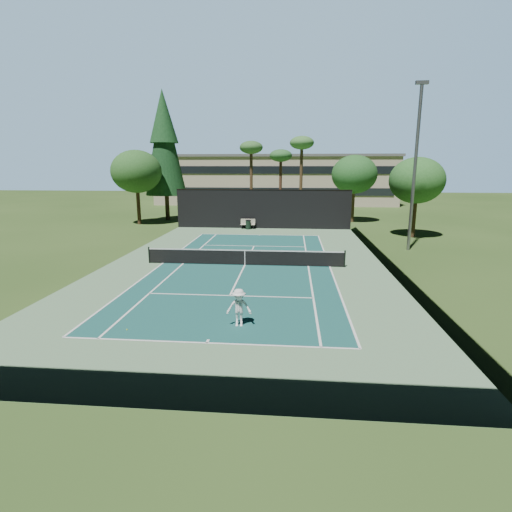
{
  "coord_description": "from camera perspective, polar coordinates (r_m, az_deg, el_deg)",
  "views": [
    {
      "loc": [
        2.98,
        -25.11,
        6.26
      ],
      "look_at": [
        1.0,
        -3.0,
        1.3
      ],
      "focal_mm": 28.0,
      "sensor_mm": 36.0,
      "label": 1
    }
  ],
  "objects": [
    {
      "name": "ground",
      "position": [
        26.05,
        -1.6,
        -1.31
      ],
      "size": [
        160.0,
        160.0,
        0.0
      ],
      "primitive_type": "plane",
      "color": "#2E4B1C",
      "rests_on": "ground"
    },
    {
      "name": "tennis_ball_a",
      "position": [
        16.68,
        -17.95,
        -9.98
      ],
      "size": [
        0.06,
        0.06,
        0.06
      ],
      "primitive_type": "sphere",
      "color": "#C8EB35",
      "rests_on": "ground"
    },
    {
      "name": "light_pole",
      "position": [
        32.39,
        21.79,
        12.07
      ],
      "size": [
        0.9,
        0.25,
        12.22
      ],
      "color": "gray",
      "rests_on": "ground"
    },
    {
      "name": "fence",
      "position": [
        25.71,
        -1.61,
        3.07
      ],
      "size": [
        18.04,
        32.05,
        4.03
      ],
      "color": "black",
      "rests_on": "ground"
    },
    {
      "name": "park_bench",
      "position": [
        41.41,
        -1.17,
        4.66
      ],
      "size": [
        1.5,
        0.45,
        1.02
      ],
      "color": "beige",
      "rests_on": "ground"
    },
    {
      "name": "decid_tree_c",
      "position": [
        46.34,
        -16.72,
        11.46
      ],
      "size": [
        5.44,
        5.44,
        8.09
      ],
      "color": "#47301E",
      "rests_on": "ground"
    },
    {
      "name": "palm_a",
      "position": [
        49.4,
        -0.69,
        14.84
      ],
      "size": [
        2.8,
        2.8,
        9.32
      ],
      "color": "#4B3420",
      "rests_on": "ground"
    },
    {
      "name": "trash_bin",
      "position": [
        41.08,
        -1.12,
        4.5
      ],
      "size": [
        0.56,
        0.56,
        0.95
      ],
      "color": "black",
      "rests_on": "ground"
    },
    {
      "name": "decid_tree_b",
      "position": [
        38.73,
        21.99,
        9.95
      ],
      "size": [
        4.8,
        4.8,
        7.14
      ],
      "color": "#4B3620",
      "rests_on": "ground"
    },
    {
      "name": "apron_slab",
      "position": [
        26.05,
        -1.6,
        -1.3
      ],
      "size": [
        18.0,
        32.0,
        0.01
      ],
      "primitive_type": "cube",
      "color": "#608A61",
      "rests_on": "ground"
    },
    {
      "name": "tennis_ball_d",
      "position": [
        29.88,
        -13.53,
        0.22
      ],
      "size": [
        0.07,
        0.07,
        0.07
      ],
      "primitive_type": "sphere",
      "color": "#B8CE2E",
      "rests_on": "ground"
    },
    {
      "name": "court_lines",
      "position": [
        26.05,
        -1.6,
        -1.27
      ],
      "size": [
        11.07,
        23.87,
        0.01
      ],
      "color": "white",
      "rests_on": "ground"
    },
    {
      "name": "palm_b",
      "position": [
        51.15,
        3.56,
        13.81
      ],
      "size": [
        2.8,
        2.8,
        8.42
      ],
      "color": "#492C1F",
      "rests_on": "ground"
    },
    {
      "name": "tennis_ball_b",
      "position": [
        27.83,
        -5.77,
        -0.4
      ],
      "size": [
        0.06,
        0.06,
        0.06
      ],
      "primitive_type": "sphere",
      "color": "#D1EF36",
      "rests_on": "ground"
    },
    {
      "name": "campus_building",
      "position": [
        71.18,
        2.77,
        10.93
      ],
      "size": [
        40.5,
        12.5,
        8.3
      ],
      "color": "#B8A88E",
      "rests_on": "ground"
    },
    {
      "name": "palm_c",
      "position": [
        48.18,
        6.56,
        15.31
      ],
      "size": [
        2.8,
        2.8,
        9.77
      ],
      "color": "#4D3721",
      "rests_on": "ground"
    },
    {
      "name": "court_surface",
      "position": [
        26.05,
        -1.6,
        -1.29
      ],
      "size": [
        10.97,
        23.77,
        0.01
      ],
      "primitive_type": "cube",
      "color": "#19524E",
      "rests_on": "ground"
    },
    {
      "name": "player",
      "position": [
        16.06,
        -2.45,
        -7.38
      ],
      "size": [
        1.04,
        0.65,
        1.56
      ],
      "primitive_type": "imported",
      "rotation": [
        0.0,
        0.0,
        0.07
      ],
      "color": "white",
      "rests_on": "ground"
    },
    {
      "name": "tennis_net",
      "position": [
        25.92,
        -1.61,
        -0.12
      ],
      "size": [
        12.9,
        0.1,
        1.1
      ],
      "color": "black",
      "rests_on": "ground"
    },
    {
      "name": "decid_tree_a",
      "position": [
        47.64,
        13.86,
        11.23
      ],
      "size": [
        5.12,
        5.12,
        7.62
      ],
      "color": "#49361F",
      "rests_on": "ground"
    },
    {
      "name": "tennis_ball_c",
      "position": [
        28.01,
        0.95,
        -0.25
      ],
      "size": [
        0.07,
        0.07,
        0.07
      ],
      "primitive_type": "sphere",
      "color": "#B0CE2E",
      "rests_on": "ground"
    },
    {
      "name": "pine_tree",
      "position": [
        49.55,
        -13.01,
        16.1
      ],
      "size": [
        4.8,
        4.8,
        15.0
      ],
      "color": "#3E2C1A",
      "rests_on": "ground"
    }
  ]
}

